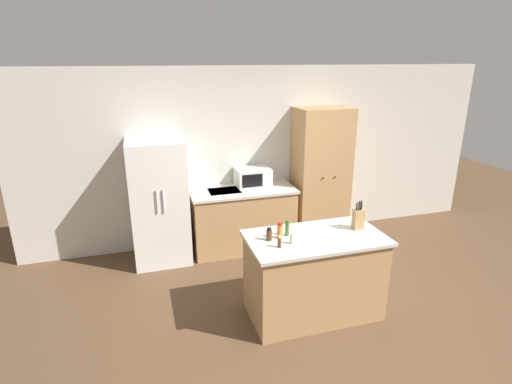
# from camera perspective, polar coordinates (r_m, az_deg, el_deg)

# --- Properties ---
(ground_plane) EXTENTS (14.00, 14.00, 0.00)m
(ground_plane) POSITION_cam_1_polar(r_m,az_deg,el_deg) (4.64, 10.84, -17.33)
(ground_plane) COLOR brown
(wall_back) EXTENTS (7.20, 0.06, 2.60)m
(wall_back) POSITION_cam_1_polar(r_m,az_deg,el_deg) (6.08, 1.58, 5.32)
(wall_back) COLOR beige
(wall_back) RESTS_ON ground_plane
(refrigerator) EXTENTS (0.74, 0.73, 1.70)m
(refrigerator) POSITION_cam_1_polar(r_m,az_deg,el_deg) (5.56, -13.67, -1.37)
(refrigerator) COLOR white
(refrigerator) RESTS_ON ground_plane
(back_counter) EXTENTS (1.50, 0.71, 0.92)m
(back_counter) POSITION_cam_1_polar(r_m,az_deg,el_deg) (5.88, -1.93, -3.78)
(back_counter) COLOR tan
(back_counter) RESTS_ON ground_plane
(pantry_cabinet) EXTENTS (0.80, 0.59, 2.02)m
(pantry_cabinet) POSITION_cam_1_polar(r_m,az_deg,el_deg) (6.15, 9.18, 2.45)
(pantry_cabinet) COLOR tan
(pantry_cabinet) RESTS_ON ground_plane
(kitchen_island) EXTENTS (1.45, 0.79, 0.93)m
(kitchen_island) POSITION_cam_1_polar(r_m,az_deg,el_deg) (4.46, 8.26, -11.67)
(kitchen_island) COLOR tan
(kitchen_island) RESTS_ON ground_plane
(microwave) EXTENTS (0.49, 0.39, 0.26)m
(microwave) POSITION_cam_1_polar(r_m,az_deg,el_deg) (5.84, -0.47, 2.20)
(microwave) COLOR white
(microwave) RESTS_ON back_counter
(knife_block) EXTENTS (0.11, 0.09, 0.33)m
(knife_block) POSITION_cam_1_polar(r_m,az_deg,el_deg) (4.48, 14.41, -3.72)
(knife_block) COLOR tan
(knife_block) RESTS_ON kitchen_island
(spice_bottle_tall_dark) EXTENTS (0.04, 0.04, 0.12)m
(spice_bottle_tall_dark) POSITION_cam_1_polar(r_m,az_deg,el_deg) (3.96, 3.37, -7.15)
(spice_bottle_tall_dark) COLOR #563319
(spice_bottle_tall_dark) RESTS_ON kitchen_island
(spice_bottle_short_red) EXTENTS (0.04, 0.04, 0.11)m
(spice_bottle_short_red) POSITION_cam_1_polar(r_m,az_deg,el_deg) (4.05, 5.12, -6.71)
(spice_bottle_short_red) COLOR beige
(spice_bottle_short_red) RESTS_ON kitchen_island
(spice_bottle_amber_oil) EXTENTS (0.06, 0.06, 0.17)m
(spice_bottle_amber_oil) POSITION_cam_1_polar(r_m,az_deg,el_deg) (4.14, 3.43, -5.58)
(spice_bottle_amber_oil) COLOR orange
(spice_bottle_amber_oil) RESTS_ON kitchen_island
(spice_bottle_green_herb) EXTENTS (0.06, 0.06, 0.14)m
(spice_bottle_green_herb) POSITION_cam_1_polar(r_m,az_deg,el_deg) (4.10, 1.89, -6.08)
(spice_bottle_green_herb) COLOR #563319
(spice_bottle_green_herb) RESTS_ON kitchen_island
(spice_bottle_pale_salt) EXTENTS (0.04, 0.04, 0.17)m
(spice_bottle_pale_salt) POSITION_cam_1_polar(r_m,az_deg,el_deg) (4.21, 4.49, -5.21)
(spice_bottle_pale_salt) COLOR #337033
(spice_bottle_pale_salt) RESTS_ON kitchen_island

